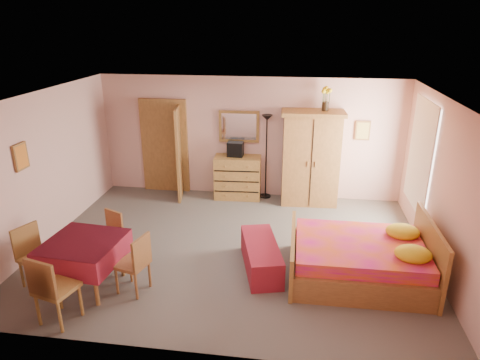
# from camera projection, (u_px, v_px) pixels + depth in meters

# --- Properties ---
(floor) EXTENTS (6.50, 6.50, 0.00)m
(floor) POSITION_uv_depth(u_px,v_px,m) (232.00, 248.00, 7.37)
(floor) COLOR #66615A
(floor) RESTS_ON ground
(ceiling) EXTENTS (6.50, 6.50, 0.00)m
(ceiling) POSITION_uv_depth(u_px,v_px,m) (231.00, 97.00, 6.46)
(ceiling) COLOR brown
(ceiling) RESTS_ON wall_back
(wall_back) EXTENTS (6.50, 0.10, 2.60)m
(wall_back) POSITION_uv_depth(u_px,v_px,m) (250.00, 138.00, 9.23)
(wall_back) COLOR #D4A299
(wall_back) RESTS_ON floor
(wall_front) EXTENTS (6.50, 0.10, 2.60)m
(wall_front) POSITION_uv_depth(u_px,v_px,m) (194.00, 257.00, 4.60)
(wall_front) COLOR #D4A299
(wall_front) RESTS_ON floor
(wall_left) EXTENTS (0.10, 5.00, 2.60)m
(wall_left) POSITION_uv_depth(u_px,v_px,m) (45.00, 168.00, 7.34)
(wall_left) COLOR #D4A299
(wall_left) RESTS_ON floor
(wall_right) EXTENTS (0.10, 5.00, 2.60)m
(wall_right) POSITION_uv_depth(u_px,v_px,m) (442.00, 188.00, 6.49)
(wall_right) COLOR #D4A299
(wall_right) RESTS_ON floor
(doorway) EXTENTS (1.06, 0.12, 2.15)m
(doorway) POSITION_uv_depth(u_px,v_px,m) (165.00, 147.00, 9.55)
(doorway) COLOR #9E6B35
(doorway) RESTS_ON floor
(window) EXTENTS (0.08, 1.40, 1.95)m
(window) POSITION_uv_depth(u_px,v_px,m) (421.00, 155.00, 7.55)
(window) COLOR white
(window) RESTS_ON wall_right
(picture_left) EXTENTS (0.04, 0.32, 0.42)m
(picture_left) POSITION_uv_depth(u_px,v_px,m) (21.00, 157.00, 6.64)
(picture_left) COLOR orange
(picture_left) RESTS_ON wall_left
(picture_back) EXTENTS (0.30, 0.04, 0.40)m
(picture_back) POSITION_uv_depth(u_px,v_px,m) (363.00, 131.00, 8.81)
(picture_back) COLOR #D8BF59
(picture_back) RESTS_ON wall_back
(chest_of_drawers) EXTENTS (1.02, 0.55, 0.94)m
(chest_of_drawers) POSITION_uv_depth(u_px,v_px,m) (238.00, 177.00, 9.32)
(chest_of_drawers) COLOR #AA7A39
(chest_of_drawers) RESTS_ON floor
(wall_mirror) EXTENTS (0.87, 0.07, 0.68)m
(wall_mirror) POSITION_uv_depth(u_px,v_px,m) (239.00, 127.00, 9.13)
(wall_mirror) COLOR silver
(wall_mirror) RESTS_ON wall_back
(stereo) EXTENTS (0.34, 0.26, 0.31)m
(stereo) POSITION_uv_depth(u_px,v_px,m) (235.00, 149.00, 9.15)
(stereo) COLOR black
(stereo) RESTS_ON chest_of_drawers
(floor_lamp) EXTENTS (0.28, 0.28, 1.84)m
(floor_lamp) POSITION_uv_depth(u_px,v_px,m) (266.00, 157.00, 9.19)
(floor_lamp) COLOR black
(floor_lamp) RESTS_ON floor
(wardrobe) EXTENTS (1.30, 0.72, 1.99)m
(wardrobe) POSITION_uv_depth(u_px,v_px,m) (311.00, 158.00, 8.87)
(wardrobe) COLOR #AD743A
(wardrobe) RESTS_ON floor
(sunflower_vase) EXTENTS (0.21, 0.21, 0.48)m
(sunflower_vase) POSITION_uv_depth(u_px,v_px,m) (326.00, 99.00, 8.47)
(sunflower_vase) COLOR yellow
(sunflower_vase) RESTS_ON wardrobe
(bed) EXTENTS (2.08, 1.64, 0.96)m
(bed) POSITION_uv_depth(u_px,v_px,m) (359.00, 249.00, 6.39)
(bed) COLOR #C71375
(bed) RESTS_ON floor
(bench) EXTENTS (0.80, 1.40, 0.44)m
(bench) POSITION_uv_depth(u_px,v_px,m) (261.00, 256.00, 6.70)
(bench) COLOR maroon
(bench) RESTS_ON floor
(dining_table) EXTENTS (1.11, 1.11, 0.75)m
(dining_table) POSITION_uv_depth(u_px,v_px,m) (86.00, 264.00, 6.20)
(dining_table) COLOR maroon
(dining_table) RESTS_ON floor
(chair_south) EXTENTS (0.55, 0.55, 0.99)m
(chair_south) POSITION_uv_depth(u_px,v_px,m) (57.00, 288.00, 5.44)
(chair_south) COLOR #B07D3B
(chair_south) RESTS_ON floor
(chair_north) EXTENTS (0.50, 0.50, 0.83)m
(chair_north) POSITION_uv_depth(u_px,v_px,m) (107.00, 238.00, 6.85)
(chair_north) COLOR olive
(chair_north) RESTS_ON floor
(chair_west) EXTENTS (0.55, 0.55, 0.92)m
(chair_west) POSITION_uv_depth(u_px,v_px,m) (37.00, 257.00, 6.20)
(chair_west) COLOR #A87539
(chair_west) RESTS_ON floor
(chair_east) EXTENTS (0.50, 0.50, 0.90)m
(chair_east) POSITION_uv_depth(u_px,v_px,m) (132.00, 263.00, 6.08)
(chair_east) COLOR #945D32
(chair_east) RESTS_ON floor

